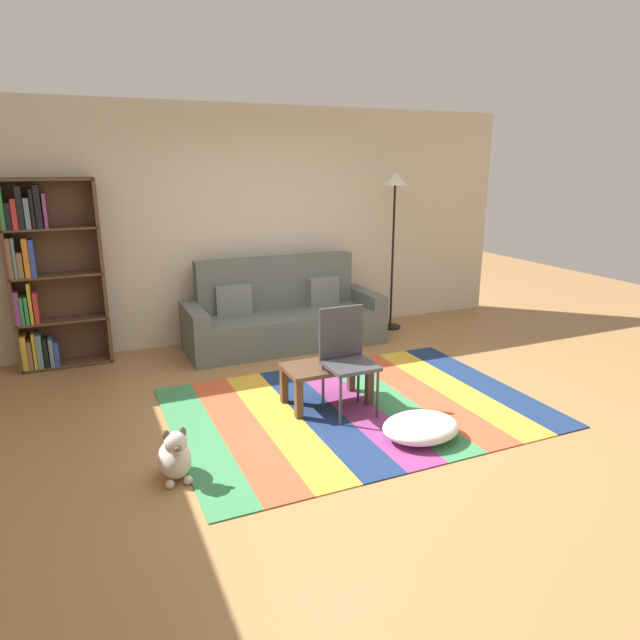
{
  "coord_description": "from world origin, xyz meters",
  "views": [
    {
      "loc": [
        -2.01,
        -3.91,
        2.07
      ],
      "look_at": [
        0.03,
        0.69,
        0.65
      ],
      "focal_mm": 31.58,
      "sensor_mm": 36.0,
      "label": 1
    }
  ],
  "objects_px": {
    "dog": "(175,457)",
    "pouf": "(421,427)",
    "standing_lamp": "(395,200)",
    "folding_chair": "(346,351)",
    "bookshelf": "(44,276)",
    "couch": "(283,316)",
    "coffee_table": "(326,372)",
    "tv_remote": "(337,363)"
  },
  "relations": [
    {
      "from": "dog",
      "to": "pouf",
      "type": "bearing_deg",
      "value": -6.49
    },
    {
      "from": "standing_lamp",
      "to": "folding_chair",
      "type": "bearing_deg",
      "value": -129.36
    },
    {
      "from": "bookshelf",
      "to": "pouf",
      "type": "distance_m",
      "value": 4.01
    },
    {
      "from": "dog",
      "to": "folding_chair",
      "type": "xyz_separation_m",
      "value": [
        1.53,
        0.51,
        0.37
      ]
    },
    {
      "from": "couch",
      "to": "standing_lamp",
      "type": "relative_size",
      "value": 1.17
    },
    {
      "from": "bookshelf",
      "to": "coffee_table",
      "type": "xyz_separation_m",
      "value": [
        2.2,
        -2.04,
        -0.65
      ]
    },
    {
      "from": "pouf",
      "to": "folding_chair",
      "type": "height_order",
      "value": "folding_chair"
    },
    {
      "from": "bookshelf",
      "to": "folding_chair",
      "type": "distance_m",
      "value": 3.22
    },
    {
      "from": "dog",
      "to": "tv_remote",
      "type": "xyz_separation_m",
      "value": [
        1.52,
        0.65,
        0.22
      ]
    },
    {
      "from": "bookshelf",
      "to": "standing_lamp",
      "type": "relative_size",
      "value": 0.99
    },
    {
      "from": "coffee_table",
      "to": "standing_lamp",
      "type": "xyz_separation_m",
      "value": [
        1.75,
        1.84,
        1.32
      ]
    },
    {
      "from": "couch",
      "to": "bookshelf",
      "type": "relative_size",
      "value": 1.18
    },
    {
      "from": "coffee_table",
      "to": "dog",
      "type": "xyz_separation_m",
      "value": [
        -1.43,
        -0.68,
        -0.14
      ]
    },
    {
      "from": "pouf",
      "to": "couch",
      "type": "bearing_deg",
      "value": 93.04
    },
    {
      "from": "folding_chair",
      "to": "tv_remote",
      "type": "bearing_deg",
      "value": 112.59
    },
    {
      "from": "dog",
      "to": "standing_lamp",
      "type": "distance_m",
      "value": 4.31
    },
    {
      "from": "pouf",
      "to": "standing_lamp",
      "type": "xyz_separation_m",
      "value": [
        1.36,
        2.73,
        1.52
      ]
    },
    {
      "from": "pouf",
      "to": "folding_chair",
      "type": "xyz_separation_m",
      "value": [
        -0.29,
        0.72,
        0.43
      ]
    },
    {
      "from": "bookshelf",
      "to": "dog",
      "type": "bearing_deg",
      "value": -74.34
    },
    {
      "from": "couch",
      "to": "tv_remote",
      "type": "xyz_separation_m",
      "value": [
        -0.16,
        -1.79,
        0.05
      ]
    },
    {
      "from": "standing_lamp",
      "to": "pouf",
      "type": "bearing_deg",
      "value": -116.44
    },
    {
      "from": "bookshelf",
      "to": "tv_remote",
      "type": "height_order",
      "value": "bookshelf"
    },
    {
      "from": "standing_lamp",
      "to": "tv_remote",
      "type": "distance_m",
      "value": 2.79
    },
    {
      "from": "couch",
      "to": "dog",
      "type": "relative_size",
      "value": 5.69
    },
    {
      "from": "pouf",
      "to": "dog",
      "type": "bearing_deg",
      "value": 173.51
    },
    {
      "from": "standing_lamp",
      "to": "folding_chair",
      "type": "relative_size",
      "value": 2.15
    },
    {
      "from": "pouf",
      "to": "dog",
      "type": "relative_size",
      "value": 1.55
    },
    {
      "from": "couch",
      "to": "coffee_table",
      "type": "bearing_deg",
      "value": -98.09
    },
    {
      "from": "bookshelf",
      "to": "tv_remote",
      "type": "relative_size",
      "value": 12.8
    },
    {
      "from": "tv_remote",
      "to": "folding_chair",
      "type": "xyz_separation_m",
      "value": [
        0.01,
        -0.15,
        0.15
      ]
    },
    {
      "from": "couch",
      "to": "coffee_table",
      "type": "relative_size",
      "value": 3.04
    },
    {
      "from": "standing_lamp",
      "to": "folding_chair",
      "type": "height_order",
      "value": "standing_lamp"
    },
    {
      "from": "couch",
      "to": "tv_remote",
      "type": "relative_size",
      "value": 15.07
    },
    {
      "from": "bookshelf",
      "to": "coffee_table",
      "type": "distance_m",
      "value": 3.07
    },
    {
      "from": "standing_lamp",
      "to": "folding_chair",
      "type": "xyz_separation_m",
      "value": [
        -1.65,
        -2.01,
        -1.08
      ]
    },
    {
      "from": "couch",
      "to": "pouf",
      "type": "relative_size",
      "value": 3.67
    },
    {
      "from": "bookshelf",
      "to": "tv_remote",
      "type": "xyz_separation_m",
      "value": [
        2.28,
        -2.07,
        -0.57
      ]
    },
    {
      "from": "couch",
      "to": "pouf",
      "type": "distance_m",
      "value": 2.67
    },
    {
      "from": "folding_chair",
      "to": "pouf",
      "type": "bearing_deg",
      "value": -48.63
    },
    {
      "from": "pouf",
      "to": "dog",
      "type": "xyz_separation_m",
      "value": [
        -1.82,
        0.21,
        0.06
      ]
    },
    {
      "from": "couch",
      "to": "tv_remote",
      "type": "distance_m",
      "value": 1.8
    },
    {
      "from": "coffee_table",
      "to": "bookshelf",
      "type": "bearing_deg",
      "value": 137.07
    }
  ]
}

